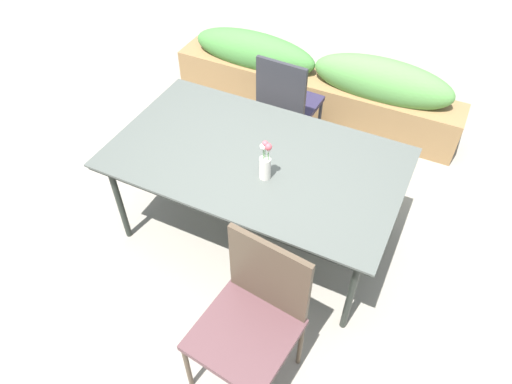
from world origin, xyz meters
name	(u,v)px	position (x,y,z in m)	size (l,w,h in m)	color
ground_plane	(254,231)	(0.00, 0.00, 0.00)	(12.00, 12.00, 0.00)	gray
dining_table	(256,162)	(0.01, 0.01, 0.70)	(1.85, 1.08, 0.74)	#4C514C
chair_near_right	(254,314)	(0.44, -0.89, 0.55)	(0.54, 0.54, 0.97)	brown
chair_far_side	(287,101)	(-0.16, 0.91, 0.54)	(0.45, 0.45, 0.94)	#2B2441
flower_vase	(265,163)	(0.14, -0.14, 0.86)	(0.07, 0.07, 0.28)	silver
planter_box	(315,83)	(-0.15, 1.55, 0.34)	(2.67, 0.37, 0.72)	olive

